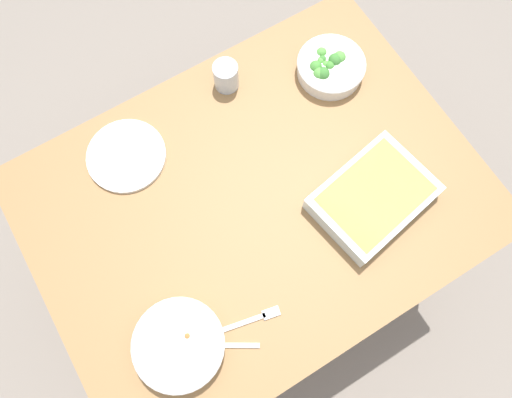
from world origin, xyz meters
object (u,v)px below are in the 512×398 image
at_px(stew_bowl, 179,345).
at_px(fork_on_table, 251,320).
at_px(broccoli_bowl, 330,67).
at_px(drink_cup, 226,77).
at_px(side_plate, 126,156).
at_px(baking_dish, 373,197).
at_px(spoon_by_stew, 214,345).

height_order(stew_bowl, fork_on_table, stew_bowl).
distance_m(broccoli_bowl, drink_cup, 0.30).
distance_m(drink_cup, side_plate, 0.36).
bearing_deg(fork_on_table, stew_bowl, -12.11).
relative_size(broccoli_bowl, fork_on_table, 1.13).
xyz_separation_m(broccoli_bowl, fork_on_table, (0.56, 0.49, -0.03)).
xyz_separation_m(side_plate, fork_on_table, (-0.07, 0.56, -0.00)).
bearing_deg(broccoli_bowl, baking_dish, 72.18).
height_order(stew_bowl, side_plate, stew_bowl).
bearing_deg(broccoli_bowl, spoon_by_stew, 36.38).
bearing_deg(baking_dish, spoon_by_stew, 10.92).
distance_m(baking_dish, side_plate, 0.68).
xyz_separation_m(baking_dish, drink_cup, (0.15, -0.51, 0.00)).
bearing_deg(drink_cup, broccoli_bowl, 156.07).
distance_m(broccoli_bowl, baking_dish, 0.41).
height_order(side_plate, fork_on_table, side_plate).
height_order(baking_dish, drink_cup, drink_cup).
bearing_deg(drink_cup, stew_bowl, 51.16).
bearing_deg(baking_dish, drink_cup, -73.50).
xyz_separation_m(spoon_by_stew, fork_on_table, (-0.11, -0.00, -0.00)).
relative_size(broccoli_bowl, spoon_by_stew, 1.26).
distance_m(drink_cup, spoon_by_stew, 0.73).
bearing_deg(side_plate, broccoli_bowl, 173.89).
bearing_deg(drink_cup, baking_dish, 106.50).
height_order(broccoli_bowl, fork_on_table, broccoli_bowl).
bearing_deg(drink_cup, fork_on_table, 65.12).
bearing_deg(fork_on_table, drink_cup, -114.88).
xyz_separation_m(stew_bowl, broccoli_bowl, (-0.74, -0.45, -0.00)).
bearing_deg(side_plate, drink_cup, -171.13).
xyz_separation_m(broccoli_bowl, baking_dish, (0.13, 0.39, 0.00)).
relative_size(drink_cup, spoon_by_stew, 0.53).
height_order(broccoli_bowl, spoon_by_stew, broccoli_bowl).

